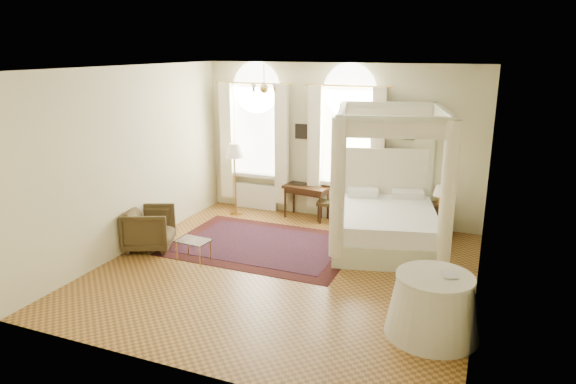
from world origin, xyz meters
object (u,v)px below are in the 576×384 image
stool (326,204)px  armchair (149,228)px  nightstand (439,220)px  canopy_bed (387,217)px  side_table (433,305)px  coffee_table (193,242)px  floor_lamp (235,154)px  writing_desk (307,191)px

stool → armchair: 3.73m
nightstand → stool: (-2.33, 0.00, 0.05)m
canopy_bed → side_table: size_ratio=2.29×
coffee_table → stool: bearing=63.3°
armchair → canopy_bed: bearing=-90.4°
stool → floor_lamp: floor_lamp is taller
canopy_bed → writing_desk: bearing=152.2°
armchair → floor_lamp: size_ratio=0.53×
writing_desk → floor_lamp: floor_lamp is taller
nightstand → coffee_table: 4.80m
nightstand → writing_desk: size_ratio=0.62×
nightstand → side_table: size_ratio=0.52×
floor_lamp → side_table: bearing=-36.8°
canopy_bed → nightstand: bearing=50.5°
writing_desk → coffee_table: size_ratio=1.74×
writing_desk → coffee_table: bearing=-109.2°
nightstand → floor_lamp: size_ratio=0.40×
nightstand → stool: nightstand is taller
canopy_bed → nightstand: 1.36m
canopy_bed → floor_lamp: bearing=168.6°
armchair → side_table: (5.21, -1.09, 0.02)m
canopy_bed → nightstand: size_ratio=4.37×
stool → coffee_table: size_ratio=0.74×
writing_desk → floor_lamp: size_ratio=0.64×
floor_lamp → armchair: bearing=-102.5°
stool → side_table: 4.66m
coffee_table → floor_lamp: floor_lamp is taller
coffee_table → floor_lamp: 2.85m
nightstand → floor_lamp: 4.48m
canopy_bed → side_table: (1.17, -2.80, -0.18)m
canopy_bed → side_table: 3.04m
armchair → side_table: 5.32m
nightstand → armchair: bearing=-150.8°
canopy_bed → side_table: bearing=-67.2°
stool → side_table: size_ratio=0.36×
writing_desk → armchair: armchair is taller
side_table → writing_desk: bearing=129.2°
canopy_bed → coffee_table: size_ratio=4.69×
stool → coffee_table: 3.28m
armchair → floor_lamp: floor_lamp is taller
nightstand → floor_lamp: floor_lamp is taller
writing_desk → stool: writing_desk is taller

